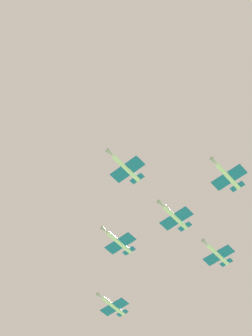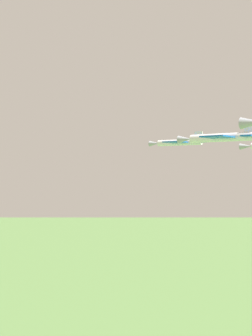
{
  "view_description": "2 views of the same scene",
  "coord_description": "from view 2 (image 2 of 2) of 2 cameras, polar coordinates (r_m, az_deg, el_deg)",
  "views": [
    {
      "loc": [
        73.06,
        16.6,
        1.6
      ],
      "look_at": [
        0.85,
        -16.4,
        113.38
      ],
      "focal_mm": 57.26,
      "sensor_mm": 36.0,
      "label": 1
    },
    {
      "loc": [
        -23.92,
        73.38,
        108.14
      ],
      "look_at": [
        13.64,
        -19.02,
        108.19
      ],
      "focal_mm": 48.76,
      "sensor_mm": 36.0,
      "label": 2
    }
  ],
  "objects": [
    {
      "name": "jet_port_inner",
      "position": [
        68.12,
        11.69,
        3.75
      ],
      "size": [
        12.79,
        9.69,
        2.65
      ],
      "rotation": [
        0.0,
        0.0,
        4.43
      ],
      "color": "white"
    },
    {
      "name": "jet_lead",
      "position": [
        93.43,
        6.56,
        3.19
      ],
      "size": [
        12.79,
        9.69,
        2.65
      ],
      "rotation": [
        0.0,
        0.0,
        4.43
      ],
      "color": "white"
    }
  ]
}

